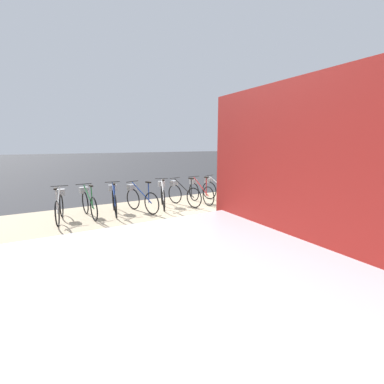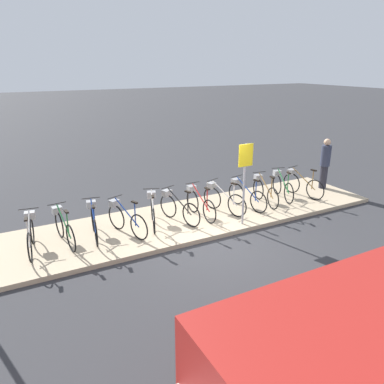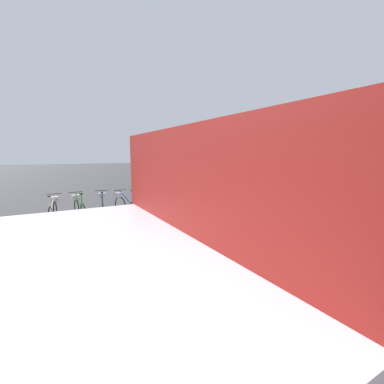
% 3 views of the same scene
% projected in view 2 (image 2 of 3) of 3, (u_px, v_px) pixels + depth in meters
% --- Properties ---
extents(ground_plane, '(120.00, 120.00, 0.00)m').
position_uv_depth(ground_plane, '(213.00, 240.00, 9.78)').
color(ground_plane, '#2D2D30').
extents(sidewalk, '(12.13, 2.80, 0.12)m').
position_uv_depth(sidewalk, '(188.00, 220.00, 10.93)').
color(sidewalk, tan).
rests_on(sidewalk, ground_plane).
extents(parked_bicycle_0, '(0.46, 1.62, 1.01)m').
position_uv_depth(parked_bicycle_0, '(30.00, 233.00, 8.87)').
color(parked_bicycle_0, black).
rests_on(parked_bicycle_0, sidewalk).
extents(parked_bicycle_1, '(0.46, 1.63, 1.01)m').
position_uv_depth(parked_bicycle_1, '(63.00, 226.00, 9.25)').
color(parked_bicycle_1, black).
rests_on(parked_bicycle_1, sidewalk).
extents(parked_bicycle_2, '(0.46, 1.62, 1.01)m').
position_uv_depth(parked_bicycle_2, '(94.00, 221.00, 9.59)').
color(parked_bicycle_2, black).
rests_on(parked_bicycle_2, sidewalk).
extents(parked_bicycle_3, '(0.66, 1.56, 1.01)m').
position_uv_depth(parked_bicycle_3, '(125.00, 218.00, 9.78)').
color(parked_bicycle_3, black).
rests_on(parked_bicycle_3, sidewalk).
extents(parked_bicycle_4, '(0.67, 1.56, 1.01)m').
position_uv_depth(parked_bicycle_4, '(153.00, 210.00, 10.31)').
color(parked_bicycle_4, black).
rests_on(parked_bicycle_4, sidewalk).
extents(parked_bicycle_5, '(0.61, 1.58, 1.01)m').
position_uv_depth(parked_bicycle_5, '(177.00, 206.00, 10.54)').
color(parked_bicycle_5, black).
rests_on(parked_bicycle_5, sidewalk).
extents(parked_bicycle_6, '(0.46, 1.64, 1.01)m').
position_uv_depth(parked_bicycle_6, '(199.00, 202.00, 10.87)').
color(parked_bicycle_6, black).
rests_on(parked_bicycle_6, sidewalk).
extents(parked_bicycle_7, '(0.64, 1.57, 1.01)m').
position_uv_depth(parked_bicycle_7, '(222.00, 198.00, 11.21)').
color(parked_bicycle_7, black).
rests_on(parked_bicycle_7, sidewalk).
extents(parked_bicycle_8, '(0.46, 1.62, 1.01)m').
position_uv_depth(parked_bicycle_8, '(245.00, 194.00, 11.55)').
color(parked_bicycle_8, black).
rests_on(parked_bicycle_8, sidewalk).
extents(parked_bicycle_9, '(0.47, 1.62, 1.01)m').
position_uv_depth(parked_bicycle_9, '(264.00, 190.00, 11.92)').
color(parked_bicycle_9, black).
rests_on(parked_bicycle_9, sidewalk).
extents(parked_bicycle_10, '(0.62, 1.57, 1.01)m').
position_uv_depth(parked_bicycle_10, '(282.00, 185.00, 12.38)').
color(parked_bicycle_10, black).
rests_on(parked_bicycle_10, sidewalk).
extents(parked_bicycle_11, '(0.47, 1.62, 1.01)m').
position_uv_depth(parked_bicycle_11, '(301.00, 183.00, 12.60)').
color(parked_bicycle_11, black).
rests_on(parked_bicycle_11, sidewalk).
extents(pedestrian, '(0.34, 0.34, 1.79)m').
position_uv_depth(pedestrian, '(325.00, 162.00, 13.22)').
color(pedestrian, '#23232D').
rests_on(pedestrian, sidewalk).
extents(sign_post, '(0.44, 0.07, 2.27)m').
position_uv_depth(sign_post, '(245.00, 171.00, 9.99)').
color(sign_post, '#99999E').
rests_on(sign_post, sidewalk).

